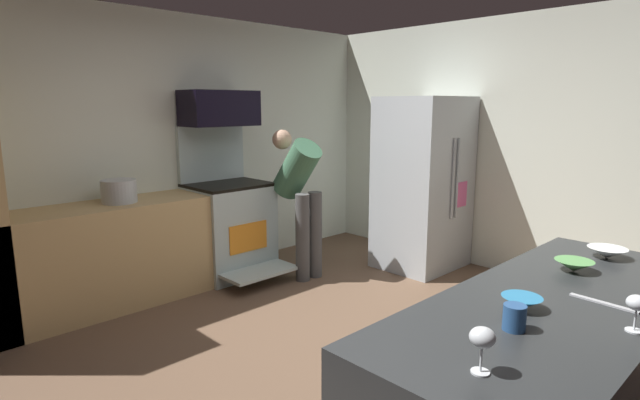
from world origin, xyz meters
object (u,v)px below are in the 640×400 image
Objects in this scene: oven_range at (229,226)px; refrigerator at (423,183)px; mixing_bowl_small at (607,253)px; mug_coffee at (514,318)px; wine_glass_near at (482,339)px; stock_pot at (119,191)px; wine_glass_mid at (637,305)px; microwave at (220,108)px; mixing_bowl_large at (574,266)px; person_cook at (300,191)px; mixing_bowl_prep at (522,303)px.

refrigerator is at bearing -36.52° from oven_range.
mug_coffee is at bearing -177.82° from mixing_bowl_small.
oven_range is at bearing 93.18° from mixing_bowl_small.
stock_pot reaches higher than wine_glass_near.
wine_glass_mid is (-0.74, -3.79, 0.50)m from oven_range.
microwave reaches higher than mixing_bowl_large.
person_cook reaches higher than mug_coffee.
refrigerator is at bearing 47.17° from wine_glass_mid.
wine_glass_mid reaches higher than mixing_bowl_large.
person_cook reaches higher than stock_pot.
mixing_bowl_large is 0.93× the size of mixing_bowl_small.
mixing_bowl_small is at bearing -1.10° from mixing_bowl_prep.
wine_glass_near is (-1.91, -2.98, 0.14)m from person_cook.
wine_glass_mid is at bearing -110.72° from person_cook.
mixing_bowl_small is (-0.29, -2.87, 0.05)m from person_cook.
wine_glass_near is at bearing -170.04° from mug_coffee.
wine_glass_mid is 0.49× the size of stock_pot.
mixing_bowl_large is 0.37m from mixing_bowl_small.
mixing_bowl_large is 1.23× the size of wine_glass_near.
person_cook is (0.48, -0.65, -0.81)m from microwave.
mixing_bowl_large is at bearing 6.02° from mug_coffee.
wine_glass_mid is (0.68, -0.25, -0.01)m from wine_glass_near.
oven_range is 1.03× the size of person_cook.
mixing_bowl_large is 0.88m from mug_coffee.
wine_glass_mid is at bearing -158.50° from mixing_bowl_small.
mixing_bowl_small is at bearing -86.90° from microwave.
oven_range is 9.87× the size of wine_glass_near.
person_cook is at bearing -53.18° from microwave.
mixing_bowl_small is at bearing -86.82° from oven_range.
wine_glass_mid reaches higher than mixing_bowl_small.
mixing_bowl_prep is 0.41m from wine_glass_mid.
mixing_bowl_prep is 0.22m from mug_coffee.
refrigerator is 18.42× the size of mug_coffee.
oven_range reaches higher than wine_glass_near.
mug_coffee is (-1.05, -3.56, -0.74)m from microwave.
refrigerator is 11.77× the size of wine_glass_near.
wine_glass_near is at bearing -111.39° from microwave.
microwave is at bearing 73.61° from mug_coffee.
mixing_bowl_small is (0.19, -3.51, -0.77)m from microwave.
refrigerator is 3.30m from mixing_bowl_prep.
stock_pot is at bearing 95.33° from wine_glass_mid.
mug_coffee is at bearing -140.08° from refrigerator.
wine_glass_mid is at bearing -20.39° from wine_glass_near.
wine_glass_mid is 0.45m from mug_coffee.
mixing_bowl_prep is at bearing -138.60° from refrigerator.
wine_glass_mid is (-0.74, -3.88, -0.69)m from microwave.
person_cook is 2.88m from mixing_bowl_small.
mixing_bowl_prep is 1.15× the size of wine_glass_mid.
person_cook is 8.97× the size of mixing_bowl_prep.
mixing_bowl_large is 1.32× the size of wine_glass_mid.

